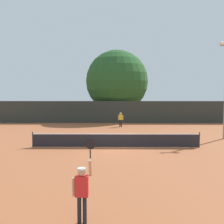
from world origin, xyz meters
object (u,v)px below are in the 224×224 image
object	(u,v)px
player_serving	(82,187)
player_receiving	(121,118)
parked_car_far	(160,111)
parked_car_mid	(90,113)
tennis_ball	(123,146)
large_tree	(117,81)
parked_car_near	(65,112)

from	to	relation	value
player_serving	player_receiving	world-z (taller)	player_serving
player_serving	parked_car_far	size ratio (longest dim) A/B	0.57
player_receiving	parked_car_far	size ratio (longest dim) A/B	0.35
parked_car_mid	player_receiving	bearing A→B (deg)	-73.40
player_serving	tennis_ball	distance (m)	10.96
tennis_ball	parked_car_mid	size ratio (longest dim) A/B	0.02
large_tree	player_receiving	bearing A→B (deg)	-87.35
player_receiving	parked_car_far	bearing A→B (deg)	-117.06
parked_car_mid	parked_car_far	bearing A→B (deg)	9.10
player_receiving	parked_car_near	size ratio (longest dim) A/B	0.36
tennis_ball	parked_car_near	xyz separation A→B (m)	(-7.95, 21.09, 0.74)
parked_car_mid	parked_car_near	bearing A→B (deg)	147.16
parked_car_near	player_serving	bearing A→B (deg)	-76.64
tennis_ball	parked_car_near	distance (m)	22.55
tennis_ball	large_tree	xyz separation A→B (m)	(-0.25, 17.45, 5.12)
tennis_ball	parked_car_far	distance (m)	23.42
player_serving	tennis_ball	world-z (taller)	player_serving
player_receiving	parked_car_mid	xyz separation A→B (m)	(-4.18, 9.16, -0.16)
parked_car_far	player_receiving	bearing A→B (deg)	-123.36
player_receiving	tennis_ball	xyz separation A→B (m)	(-0.09, -10.14, -0.90)
player_receiving	parked_car_mid	size ratio (longest dim) A/B	0.35
large_tree	parked_car_far	bearing A→B (deg)	37.26
parked_car_far	parked_car_near	bearing A→B (deg)	179.36
large_tree	parked_car_near	bearing A→B (deg)	154.69
large_tree	parked_car_near	xyz separation A→B (m)	(-7.70, 3.64, -4.38)
player_receiving	parked_car_far	distance (m)	13.90
player_receiving	player_serving	bearing A→B (deg)	85.60
player_serving	parked_car_far	distance (m)	34.25
player_serving	parked_car_mid	distance (m)	30.21
parked_car_near	player_receiving	bearing A→B (deg)	-51.75
tennis_ball	parked_car_mid	bearing A→B (deg)	101.96
tennis_ball	parked_car_mid	xyz separation A→B (m)	(-4.09, 19.30, 0.74)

